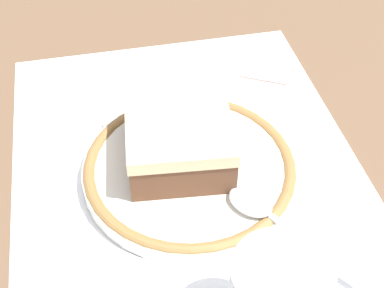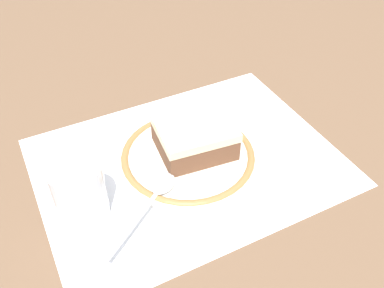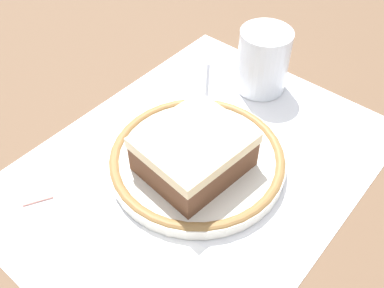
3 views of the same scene
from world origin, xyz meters
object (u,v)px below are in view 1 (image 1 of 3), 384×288
(napkin, at_px, (91,96))
(cake_slice, at_px, (179,137))
(sugar_packet, at_px, (266,71))
(spoon, at_px, (268,213))
(plate, at_px, (192,164))

(napkin, bearing_deg, cake_slice, 31.94)
(sugar_packet, bearing_deg, spoon, -17.77)
(spoon, height_order, napkin, spoon)
(sugar_packet, bearing_deg, plate, -41.29)
(plate, height_order, spoon, spoon)
(plate, bearing_deg, spoon, 32.06)
(cake_slice, bearing_deg, sugar_packet, 134.15)
(plate, xyz_separation_m, spoon, (0.07, 0.05, 0.01))
(spoon, height_order, sugar_packet, spoon)
(cake_slice, bearing_deg, napkin, -148.06)
(plate, relative_size, sugar_packet, 3.71)
(napkin, height_order, sugar_packet, sugar_packet)
(spoon, bearing_deg, sugar_packet, 162.23)
(cake_slice, height_order, spoon, cake_slice)
(napkin, bearing_deg, spoon, 32.91)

